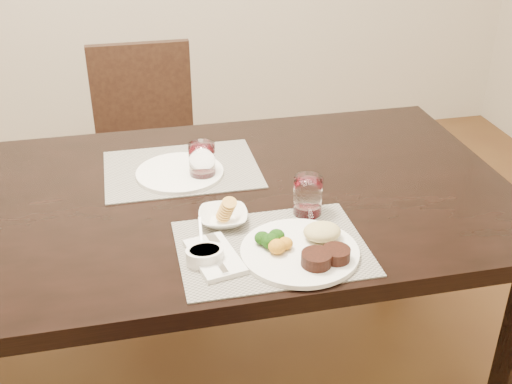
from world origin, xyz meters
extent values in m
cube|color=black|center=(0.00, 0.00, 0.72)|extent=(2.00, 1.00, 0.05)
cube|color=black|center=(0.92, 0.42, 0.35)|extent=(0.08, 0.08, 0.70)
cube|color=black|center=(0.00, 0.85, 0.43)|extent=(0.42, 0.42, 0.04)
cube|color=black|center=(-0.18, 0.67, 0.21)|extent=(0.04, 0.04, 0.41)
cube|color=black|center=(0.18, 0.67, 0.21)|extent=(0.04, 0.04, 0.41)
cube|color=black|center=(-0.18, 1.03, 0.21)|extent=(0.04, 0.04, 0.41)
cube|color=black|center=(0.18, 1.03, 0.21)|extent=(0.04, 0.04, 0.41)
cube|color=black|center=(0.00, 1.04, 0.68)|extent=(0.42, 0.04, 0.45)
cube|color=gray|center=(0.24, -0.31, 0.75)|extent=(0.46, 0.34, 0.00)
cube|color=gray|center=(0.07, 0.17, 0.75)|extent=(0.46, 0.34, 0.00)
cylinder|color=white|center=(0.30, -0.35, 0.76)|extent=(0.29, 0.29, 0.01)
cylinder|color=black|center=(0.32, -0.41, 0.78)|extent=(0.07, 0.07, 0.03)
cylinder|color=black|center=(0.37, -0.40, 0.78)|extent=(0.07, 0.07, 0.03)
ellipsoid|color=tan|center=(0.36, -0.31, 0.79)|extent=(0.09, 0.08, 0.04)
ellipsoid|color=#1C420C|center=(0.23, -0.32, 0.78)|extent=(0.05, 0.05, 0.04)
ellipsoid|color=orange|center=(0.24, -0.35, 0.78)|extent=(0.04, 0.04, 0.03)
cube|color=white|center=(0.09, -0.32, 0.76)|extent=(0.13, 0.20, 0.01)
cube|color=white|center=(0.09, -0.34, 0.77)|extent=(0.04, 0.13, 0.01)
cube|color=white|center=(0.10, -0.26, 0.77)|extent=(0.03, 0.05, 0.00)
cube|color=white|center=(0.37, -0.26, 0.76)|extent=(0.02, 0.13, 0.00)
cube|color=black|center=(0.37, -0.37, 0.76)|extent=(0.02, 0.10, 0.01)
imported|color=white|center=(0.14, -0.17, 0.77)|extent=(0.14, 0.14, 0.03)
cylinder|color=gold|center=(0.14, -0.17, 0.79)|extent=(0.04, 0.05, 0.04)
cylinder|color=white|center=(0.07, -0.33, 0.77)|extent=(0.09, 0.09, 0.04)
cylinder|color=#0D380C|center=(0.07, -0.33, 0.78)|extent=(0.07, 0.07, 0.01)
cube|color=white|center=(0.07, -0.27, 0.80)|extent=(0.01, 0.06, 0.04)
cylinder|color=white|center=(0.37, -0.17, 0.81)|extent=(0.08, 0.08, 0.11)
cylinder|color=#320408|center=(0.37, -0.17, 0.77)|extent=(0.06, 0.06, 0.03)
cylinder|color=white|center=(0.06, 0.13, 0.76)|extent=(0.26, 0.26, 0.01)
cylinder|color=white|center=(0.13, 0.10, 0.81)|extent=(0.08, 0.08, 0.11)
cylinder|color=#320408|center=(0.13, 0.10, 0.77)|extent=(0.06, 0.06, 0.03)
camera|label=1|loc=(-0.08, -1.57, 1.64)|focal=45.00mm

